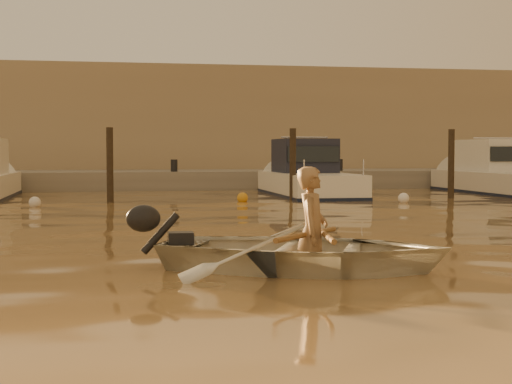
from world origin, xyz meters
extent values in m
plane|color=olive|center=(0.00, 0.00, 0.00)|extent=(160.00, 160.00, 0.00)
imported|color=silver|center=(1.99, 1.30, 0.22)|extent=(3.99, 3.48, 0.69)
imported|color=#906C48|center=(2.09, 1.26, 0.45)|extent=(0.54, 0.64, 1.50)
cylinder|color=brown|center=(2.23, 1.21, 0.42)|extent=(0.45, 2.08, 0.13)
cylinder|color=brown|center=(2.04, 1.28, 0.42)|extent=(1.18, 1.80, 0.13)
cylinder|color=#2D2319|center=(-0.20, 13.80, 0.90)|extent=(0.18, 0.18, 2.20)
cylinder|color=#2D2319|center=(4.80, 13.80, 0.90)|extent=(0.18, 0.18, 2.20)
cylinder|color=#2D2319|center=(9.50, 13.80, 0.90)|extent=(0.18, 0.18, 2.20)
sphere|color=silver|center=(-2.03, 12.53, 0.10)|extent=(0.30, 0.30, 0.30)
sphere|color=orange|center=(3.33, 13.47, 0.10)|extent=(0.30, 0.30, 0.30)
sphere|color=white|center=(7.56, 12.51, 0.10)|extent=(0.30, 0.30, 0.30)
cube|color=gray|center=(0.00, 21.50, 0.15)|extent=(52.00, 4.00, 1.00)
cube|color=#9E8466|center=(0.00, 27.00, 2.40)|extent=(46.00, 7.00, 4.80)
camera|label=1|loc=(-0.18, -7.42, 1.38)|focal=55.00mm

